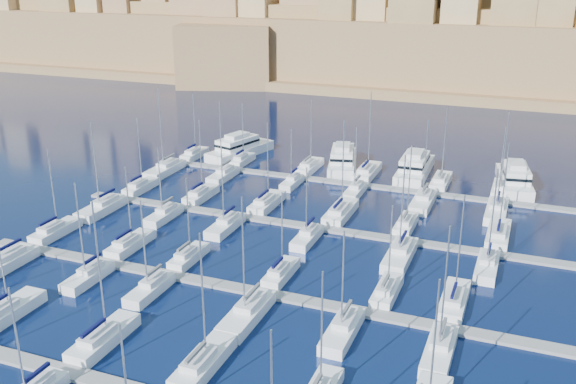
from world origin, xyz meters
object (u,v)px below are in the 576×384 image
at_px(motor_yacht_c, 415,167).
at_px(motor_yacht_d, 515,178).
at_px(motor_yacht_b, 342,159).
at_px(motor_yacht_a, 239,148).
at_px(sailboat_2, 103,338).

xyz_separation_m(motor_yacht_c, motor_yacht_d, (18.19, -0.28, 0.00)).
xyz_separation_m(motor_yacht_b, motor_yacht_d, (32.49, -0.01, -0.00)).
bearing_deg(motor_yacht_a, sailboat_2, -76.09).
height_order(sailboat_2, motor_yacht_b, sailboat_2).
bearing_deg(motor_yacht_a, motor_yacht_b, -0.22).
xyz_separation_m(motor_yacht_a, motor_yacht_d, (55.24, -0.09, -0.00)).
bearing_deg(motor_yacht_c, sailboat_2, -105.74).
distance_m(motor_yacht_a, motor_yacht_d, 55.24).
bearing_deg(motor_yacht_b, sailboat_2, -94.46).
height_order(motor_yacht_b, motor_yacht_d, same).
xyz_separation_m(motor_yacht_b, motor_yacht_c, (14.30, 0.28, -0.00)).
height_order(motor_yacht_b, motor_yacht_c, same).
distance_m(sailboat_2, motor_yacht_b, 70.00).
bearing_deg(motor_yacht_b, motor_yacht_c, 1.12).
distance_m(motor_yacht_c, motor_yacht_d, 18.20).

